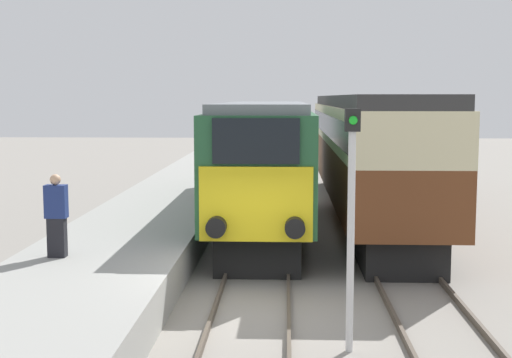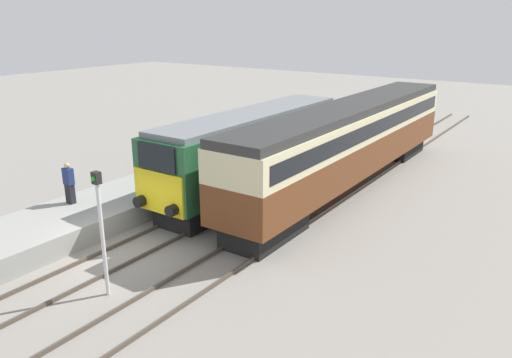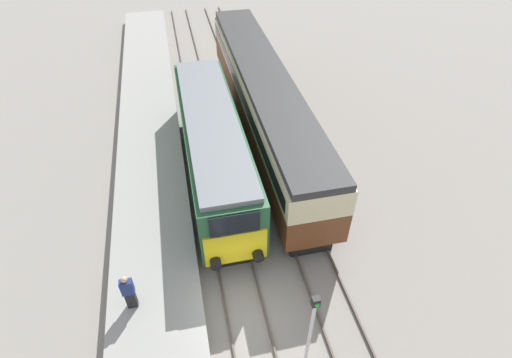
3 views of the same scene
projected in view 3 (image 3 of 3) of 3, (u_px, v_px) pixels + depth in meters
ground_plane at (247, 320)px, 15.23m from camera, size 120.00×120.00×0.00m
platform_left at (152, 186)px, 20.27m from camera, size 3.50×50.00×0.85m
rails_near_track at (226, 224)px, 18.84m from camera, size 1.51×60.00×0.14m
rails_far_track at (295, 212)px, 19.39m from camera, size 1.50×60.00×0.14m
locomotive at (213, 147)px, 19.84m from camera, size 2.70×12.85×3.98m
passenger_carriage at (263, 97)px, 22.76m from camera, size 2.75×19.53×4.20m
person_on_platform at (129, 292)px, 14.20m from camera, size 0.44×0.26×1.73m
signal_post at (311, 326)px, 12.53m from camera, size 0.24×0.28×3.96m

